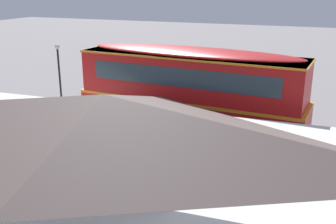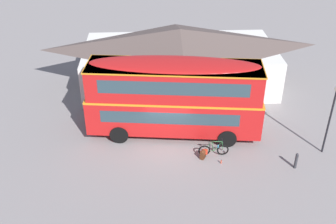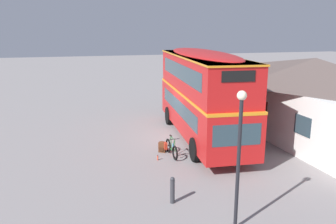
{
  "view_description": "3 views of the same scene",
  "coord_description": "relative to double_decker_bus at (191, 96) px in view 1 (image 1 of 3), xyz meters",
  "views": [
    {
      "loc": [
        -5.09,
        17.52,
        7.45
      ],
      "look_at": [
        2.12,
        -0.7,
        1.21
      ],
      "focal_mm": 43.33,
      "sensor_mm": 36.0,
      "label": 1
    },
    {
      "loc": [
        -0.18,
        -19.8,
        14.19
      ],
      "look_at": [
        0.04,
        0.27,
        1.89
      ],
      "focal_mm": 43.48,
      "sensor_mm": 36.0,
      "label": 2
    },
    {
      "loc": [
        17.3,
        -5.47,
        5.9
      ],
      "look_at": [
        0.93,
        -1.09,
        1.74
      ],
      "focal_mm": 36.51,
      "sensor_mm": 36.0,
      "label": 3
    }
  ],
  "objects": [
    {
      "name": "ground_plane",
      "position": [
        -0.4,
        -0.91,
        -2.64
      ],
      "size": [
        120.0,
        120.0,
        0.0
      ],
      "primitive_type": "plane",
      "color": "gray"
    },
    {
      "name": "double_decker_bus",
      "position": [
        0.0,
        0.0,
        0.0
      ],
      "size": [
        10.38,
        3.27,
        4.79
      ],
      "color": "black",
      "rests_on": "ground"
    },
    {
      "name": "touring_bicycle",
      "position": [
        2.13,
        -2.3,
        -2.27
      ],
      "size": [
        1.74,
        0.5,
        1.0
      ],
      "color": "black",
      "rests_on": "ground"
    },
    {
      "name": "backpack_on_ground",
      "position": [
        1.56,
        -2.58,
        -2.36
      ],
      "size": [
        0.36,
        0.4,
        0.55
      ],
      "color": "#592D19",
      "rests_on": "ground"
    },
    {
      "name": "water_bottle_red_squeeze",
      "position": [
        2.55,
        -3.04,
        -2.53
      ],
      "size": [
        0.06,
        0.06,
        0.25
      ],
      "color": "#D84C33",
      "rests_on": "ground"
    },
    {
      "name": "pub_building",
      "position": [
        0.55,
        6.53,
        -0.45
      ],
      "size": [
        14.34,
        7.56,
        4.31
      ],
      "color": "silver",
      "rests_on": "ground"
    },
    {
      "name": "street_lamp",
      "position": [
        8.5,
        -2.02,
        0.01
      ],
      "size": [
        0.28,
        0.28,
        4.24
      ],
      "color": "black",
      "rests_on": "ground"
    },
    {
      "name": "kerb_bollard",
      "position": [
        6.53,
        -3.45,
        -2.15
      ],
      "size": [
        0.16,
        0.16,
        0.97
      ],
      "color": "#333338",
      "rests_on": "ground"
    }
  ]
}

